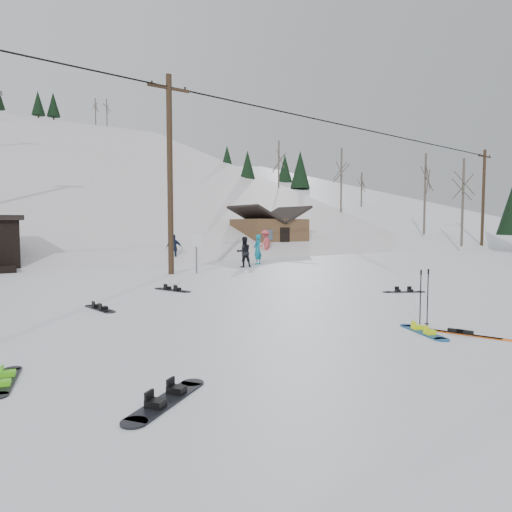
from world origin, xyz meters
TOP-DOWN VIEW (x-y plane):
  - ground at (0.00, 0.00)m, footprint 200.00×200.00m
  - ski_slope at (0.00, 55.00)m, footprint 60.00×85.24m
  - ridge_right at (38.00, 50.00)m, footprint 45.66×93.98m
  - treeline_right at (36.00, 42.00)m, footprint 20.00×60.00m
  - utility_pole at (2.00, 14.00)m, footprint 2.00×0.26m
  - utility_pole_right at (34.00, 17.00)m, footprint 2.00×0.26m
  - trail_sign at (3.10, 13.58)m, footprint 0.50×0.09m
  - cabin at (15.00, 24.00)m, footprint 5.39×4.40m
  - hero_snowboard at (1.62, 0.37)m, footprint 0.76×1.48m
  - hero_skis at (2.13, -0.16)m, footprint 0.73×1.88m
  - ski_poles at (2.07, 0.68)m, footprint 0.36×0.09m
  - board_scatter_a at (-4.39, -0.04)m, footprint 1.47×1.11m
  - board_scatter_b at (-3.24, 7.00)m, footprint 0.46×1.52m
  - board_scatter_c at (-6.01, 1.98)m, footprint 0.58×1.42m
  - board_scatter_d at (6.10, 4.27)m, footprint 1.30×0.89m
  - board_scatter_f at (-0.16, 9.11)m, footprint 0.76×1.60m
  - skier_teal at (8.14, 15.83)m, footprint 0.74×0.64m
  - skier_dark at (6.57, 14.85)m, footprint 0.93×0.81m
  - skier_pink at (12.20, 20.67)m, footprint 1.41×1.13m
  - skier_navy at (4.99, 20.20)m, footprint 1.07×0.78m

SIDE VIEW (x-z plane):
  - ski_slope at x=0.00m, z-range -44.99..20.99m
  - ridge_right at x=38.00m, z-range -38.30..16.30m
  - ground at x=0.00m, z-range 0.00..0.00m
  - treeline_right at x=36.00m, z-range -5.00..5.00m
  - board_scatter_c at x=-6.01m, z-range -0.02..0.08m
  - board_scatter_d at x=6.10m, z-range -0.02..0.08m
  - board_scatter_b at x=-3.24m, z-range -0.03..0.08m
  - hero_snowboard at x=1.62m, z-range -0.03..0.08m
  - hero_skis at x=2.13m, z-range -0.02..0.08m
  - board_scatter_f at x=-0.16m, z-range -0.03..0.09m
  - board_scatter_a at x=-4.39m, z-range -0.03..0.09m
  - ski_poles at x=2.07m, z-range 0.02..1.31m
  - skier_dark at x=6.57m, z-range 0.00..1.63m
  - skier_navy at x=4.99m, z-range 0.00..1.68m
  - skier_teal at x=8.14m, z-range 0.00..1.72m
  - skier_pink at x=12.20m, z-range 0.00..1.90m
  - trail_sign at x=3.10m, z-range 0.35..2.20m
  - cabin at x=15.00m, z-range -0.40..3.37m
  - utility_pole at x=2.00m, z-range 0.18..9.18m
  - utility_pole_right at x=34.00m, z-range 0.18..9.18m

